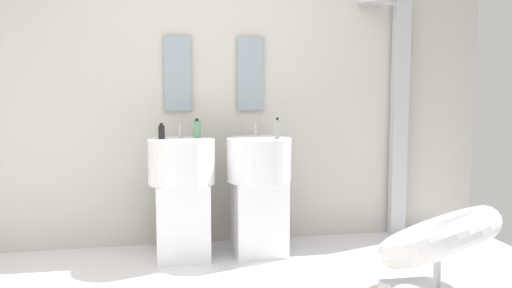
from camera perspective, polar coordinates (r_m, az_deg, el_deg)
name	(u,v)px	position (r m, az deg, el deg)	size (l,w,h in m)	color
rear_partition	(213,89)	(4.75, -4.36, 5.58)	(4.80, 0.10, 2.60)	beige
pedestal_sink_left	(182,192)	(4.35, -7.54, -4.89)	(0.51, 0.51, 1.02)	white
pedestal_sink_right	(259,189)	(4.43, 0.32, -4.64)	(0.51, 0.51, 1.02)	white
vanity_mirror_left	(177,74)	(4.65, -8.01, 7.10)	(0.22, 0.03, 0.61)	#8C9EA8
vanity_mirror_right	(250,74)	(4.73, -0.60, 7.15)	(0.22, 0.03, 0.61)	#8C9EA8
shower_column	(398,114)	(5.09, 14.25, 2.97)	(0.49, 0.24, 2.05)	#B7BABF
lounge_chair	(438,245)	(3.71, 18.03, -9.76)	(1.11, 1.10, 0.65)	#B7BABF
soap_bottle_green	(197,129)	(4.42, -6.03, 1.54)	(0.06, 0.06, 0.15)	#59996B
soap_bottle_grey	(277,129)	(4.27, 2.18, 1.51)	(0.04, 0.04, 0.17)	#99999E
soap_bottle_black	(162,132)	(4.35, -9.60, 1.23)	(0.05, 0.05, 0.12)	black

